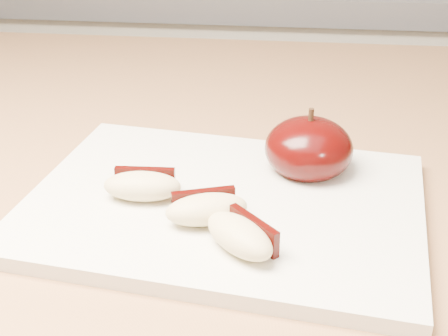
# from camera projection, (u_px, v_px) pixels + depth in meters

# --- Properties ---
(back_cabinet) EXTENTS (2.40, 0.62, 0.94)m
(back_cabinet) POSITION_uv_depth(u_px,v_px,m) (247.00, 179.00, 1.39)
(back_cabinet) COLOR silver
(back_cabinet) RESTS_ON ground
(cutting_board) EXTENTS (0.31, 0.24, 0.01)m
(cutting_board) POSITION_uv_depth(u_px,v_px,m) (224.00, 205.00, 0.46)
(cutting_board) COLOR silver
(cutting_board) RESTS_ON island_counter
(apple_half) EXTENTS (0.07, 0.07, 0.06)m
(apple_half) POSITION_uv_depth(u_px,v_px,m) (309.00, 149.00, 0.49)
(apple_half) COLOR black
(apple_half) RESTS_ON cutting_board
(apple_wedge_a) EXTENTS (0.06, 0.03, 0.02)m
(apple_wedge_a) POSITION_uv_depth(u_px,v_px,m) (143.00, 185.00, 0.45)
(apple_wedge_a) COLOR #D7C088
(apple_wedge_a) RESTS_ON cutting_board
(apple_wedge_b) EXTENTS (0.06, 0.04, 0.02)m
(apple_wedge_b) POSITION_uv_depth(u_px,v_px,m) (206.00, 208.00, 0.42)
(apple_wedge_b) COLOR #D7C088
(apple_wedge_b) RESTS_ON cutting_board
(apple_wedge_c) EXTENTS (0.06, 0.06, 0.02)m
(apple_wedge_c) POSITION_uv_depth(u_px,v_px,m) (241.00, 235.00, 0.40)
(apple_wedge_c) COLOR #D7C088
(apple_wedge_c) RESTS_ON cutting_board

